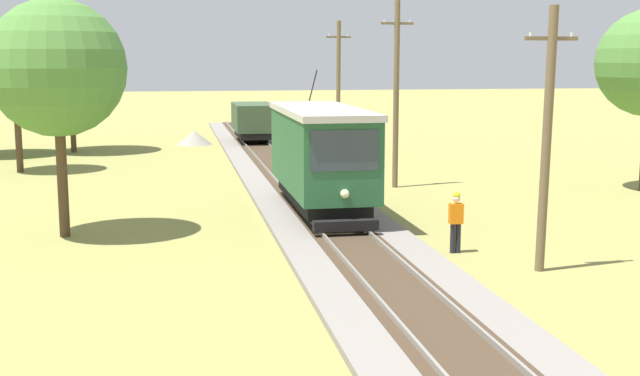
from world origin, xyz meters
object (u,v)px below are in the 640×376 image
object	(u,v)px
tree_left_far	(70,65)
tree_right_far	(15,70)
red_tram	(321,154)
utility_pole_far	(338,87)
track_worker	(456,219)
freight_car	(253,120)
utility_pole_near_tram	(547,138)
tree_horizon	(57,68)
gravel_pile	(194,138)
utility_pole_mid	(396,93)

from	to	relation	value
tree_left_far	tree_right_far	xyz separation A→B (m)	(-1.61, -8.30, -0.13)
red_tram	utility_pole_far	bearing A→B (deg)	76.61
track_worker	utility_pole_far	bearing A→B (deg)	-1.92
freight_car	track_worker	distance (m)	30.61
utility_pole_near_tram	tree_horizon	world-z (taller)	tree_horizon
utility_pole_far	gravel_pile	size ratio (longest dim) A/B	3.33
utility_pole_mid	tree_right_far	bearing A→B (deg)	154.89
track_worker	utility_pole_mid	bearing A→B (deg)	-5.57
red_tram	tree_left_far	bearing A→B (deg)	116.39
freight_car	tree_left_far	bearing A→B (deg)	-167.59
red_tram	freight_car	bearing A→B (deg)	90.01
utility_pole_far	tree_left_far	xyz separation A→B (m)	(-15.17, 3.88, 1.19)
utility_pole_near_tram	track_worker	bearing A→B (deg)	122.27
utility_pole_near_tram	gravel_pile	world-z (taller)	utility_pole_near_tram
freight_car	gravel_pile	distance (m)	3.95
gravel_pile	tree_right_far	world-z (taller)	tree_right_far
red_tram	utility_pole_far	distance (m)	18.63
utility_pole_far	tree_left_far	world-z (taller)	tree_left_far
utility_pole_near_tram	tree_horizon	xyz separation A→B (m)	(-12.80, 6.63, 1.70)
utility_pole_mid	tree_right_far	distance (m)	18.56
utility_pole_near_tram	tree_horizon	distance (m)	14.52
gravel_pile	tree_left_far	size ratio (longest dim) A/B	0.28
tree_left_far	tree_horizon	size ratio (longest dim) A/B	1.10
tree_left_far	tree_horizon	bearing A→B (deg)	-84.32
utility_pole_far	tree_right_far	xyz separation A→B (m)	(-16.78, -4.43, 1.06)
gravel_pile	tree_horizon	size ratio (longest dim) A/B	0.31
utility_pole_mid	gravel_pile	distance (m)	21.21
utility_pole_far	tree_left_far	distance (m)	15.70
freight_car	gravel_pile	size ratio (longest dim) A/B	2.28
track_worker	tree_left_far	distance (m)	31.50
tree_right_far	tree_horizon	bearing A→B (deg)	-75.62
red_tram	utility_pole_near_tram	size ratio (longest dim) A/B	1.25
tree_right_far	tree_horizon	xyz separation A→B (m)	(3.99, -15.54, 0.26)
gravel_pile	track_worker	bearing A→B (deg)	-78.23
tree_right_far	freight_car	bearing A→B (deg)	40.58
tree_horizon	utility_pole_mid	bearing A→B (deg)	30.95
red_tram	tree_left_far	size ratio (longest dim) A/B	1.06
utility_pole_far	gravel_pile	xyz separation A→B (m)	(-8.01, 7.01, -3.46)
utility_pole_mid	tree_left_far	distance (m)	22.20
tree_right_far	utility_pole_mid	bearing A→B (deg)	-25.11
utility_pole_far	tree_horizon	xyz separation A→B (m)	(-12.80, -19.97, 1.32)
gravel_pile	track_worker	distance (m)	31.90
freight_car	tree_right_far	world-z (taller)	tree_right_far
track_worker	tree_right_far	bearing A→B (deg)	39.31
utility_pole_near_tram	tree_right_far	world-z (taller)	tree_right_far
tree_right_far	track_worker	bearing A→B (deg)	-52.33
utility_pole_near_tram	tree_right_far	xyz separation A→B (m)	(-16.78, 22.18, 1.44)
tree_horizon	tree_left_far	bearing A→B (deg)	95.68
freight_car	gravel_pile	world-z (taller)	freight_car
red_tram	utility_pole_mid	xyz separation A→B (m)	(4.29, 5.75, 1.85)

